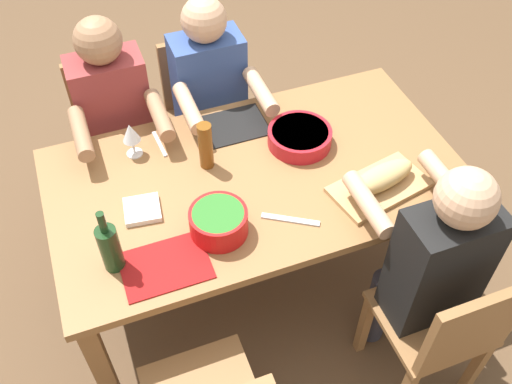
% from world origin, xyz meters
% --- Properties ---
extents(ground_plane, '(8.00, 8.00, 0.00)m').
position_xyz_m(ground_plane, '(0.00, 0.00, 0.00)').
color(ground_plane, brown).
extents(dining_table, '(1.72, 0.96, 0.74)m').
position_xyz_m(dining_table, '(0.00, 0.00, 0.66)').
color(dining_table, olive).
rests_on(dining_table, ground_plane).
extents(chair_far_left, '(0.40, 0.40, 0.85)m').
position_xyz_m(chair_far_left, '(-0.47, 0.80, 0.48)').
color(chair_far_left, olive).
rests_on(chair_far_left, ground_plane).
extents(diner_far_left, '(0.41, 0.53, 1.20)m').
position_xyz_m(diner_far_left, '(-0.47, 0.62, 0.70)').
color(diner_far_left, '#2D2D38').
rests_on(diner_far_left, ground_plane).
extents(chair_near_center, '(0.40, 0.40, 0.85)m').
position_xyz_m(chair_near_center, '(0.00, -0.80, 0.48)').
color(chair_near_center, olive).
rests_on(chair_near_center, ground_plane).
extents(diner_near_center, '(0.41, 0.53, 1.20)m').
position_xyz_m(diner_near_center, '(0.00, -0.62, 0.70)').
color(diner_near_center, '#2D2D38').
rests_on(diner_near_center, ground_plane).
extents(chair_near_right, '(0.40, 0.40, 0.85)m').
position_xyz_m(chair_near_right, '(0.47, -0.80, 0.48)').
color(chair_near_right, olive).
rests_on(chair_near_right, ground_plane).
extents(diner_near_right, '(0.41, 0.53, 1.20)m').
position_xyz_m(diner_near_right, '(0.47, -0.62, 0.70)').
color(diner_near_right, '#2D2D38').
rests_on(diner_near_right, ground_plane).
extents(serving_bowl_fruit, '(0.28, 0.28, 0.07)m').
position_xyz_m(serving_bowl_fruit, '(-0.25, -0.11, 0.78)').
color(serving_bowl_fruit, '#B21923').
rests_on(serving_bowl_fruit, dining_table).
extents(serving_bowl_greens, '(0.22, 0.22, 0.11)m').
position_xyz_m(serving_bowl_greens, '(0.24, 0.23, 0.80)').
color(serving_bowl_greens, red).
rests_on(serving_bowl_greens, dining_table).
extents(cutting_board, '(0.44, 0.30, 0.02)m').
position_xyz_m(cutting_board, '(-0.44, 0.25, 0.75)').
color(cutting_board, tan).
rests_on(cutting_board, dining_table).
extents(bread_loaf, '(0.34, 0.17, 0.09)m').
position_xyz_m(bread_loaf, '(-0.44, 0.25, 0.81)').
color(bread_loaf, tan).
rests_on(bread_loaf, cutting_board).
extents(wine_bottle, '(0.08, 0.08, 0.29)m').
position_xyz_m(wine_bottle, '(0.64, 0.25, 0.85)').
color(wine_bottle, '#193819').
rests_on(wine_bottle, dining_table).
extents(beer_bottle, '(0.06, 0.06, 0.22)m').
position_xyz_m(beer_bottle, '(0.17, -0.13, 0.85)').
color(beer_bottle, brown).
rests_on(beer_bottle, dining_table).
extents(wine_glass, '(0.08, 0.08, 0.17)m').
position_xyz_m(wine_glass, '(0.45, -0.30, 0.86)').
color(wine_glass, silver).
rests_on(wine_glass, dining_table).
extents(placemat_far_right, '(0.32, 0.23, 0.01)m').
position_xyz_m(placemat_far_right, '(0.47, 0.32, 0.74)').
color(placemat_far_right, maroon).
rests_on(placemat_far_right, dining_table).
extents(placemat_near_center, '(0.32, 0.23, 0.01)m').
position_xyz_m(placemat_near_center, '(0.00, -0.32, 0.74)').
color(placemat_near_center, black).
rests_on(placemat_near_center, dining_table).
extents(fork_near_right, '(0.03, 0.17, 0.01)m').
position_xyz_m(fork_near_right, '(0.33, -0.32, 0.74)').
color(fork_near_right, silver).
rests_on(fork_near_right, dining_table).
extents(carving_knife, '(0.21, 0.14, 0.01)m').
position_xyz_m(carving_knife, '(-0.04, 0.28, 0.74)').
color(carving_knife, silver).
rests_on(carving_knife, dining_table).
extents(napkin_stack, '(0.16, 0.16, 0.02)m').
position_xyz_m(napkin_stack, '(0.49, 0.03, 0.75)').
color(napkin_stack, white).
rests_on(napkin_stack, dining_table).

